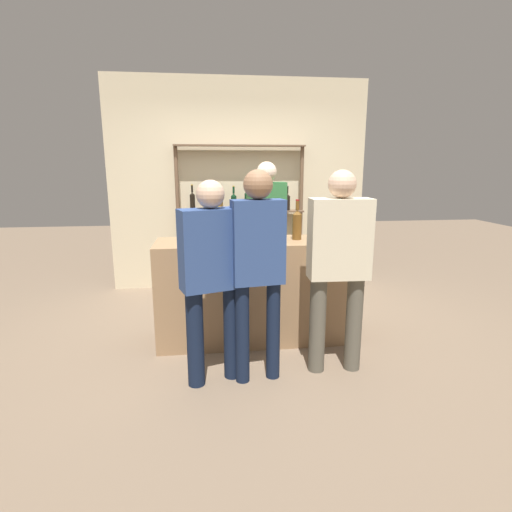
{
  "coord_description": "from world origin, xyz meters",
  "views": [
    {
      "loc": [
        -0.45,
        -3.65,
        1.67
      ],
      "look_at": [
        0.0,
        0.0,
        0.83
      ],
      "focal_mm": 28.0,
      "sensor_mm": 36.0,
      "label": 1
    }
  ],
  "objects_px": {
    "ice_bucket": "(241,229)",
    "cork_jar": "(200,234)",
    "counter_bottle_2": "(247,224)",
    "counter_bottle_3": "(297,224)",
    "counter_bottle_0": "(265,225)",
    "wine_glass": "(229,231)",
    "customer_left": "(212,270)",
    "customer_center": "(258,259)",
    "server_behind_counter": "(266,224)",
    "counter_bottle_1": "(278,227)",
    "counter_bottle_4": "(219,228)",
    "customer_right": "(339,259)"
  },
  "relations": [
    {
      "from": "customer_center",
      "to": "counter_bottle_2",
      "type": "bearing_deg",
      "value": -8.39
    },
    {
      "from": "counter_bottle_3",
      "to": "customer_right",
      "type": "distance_m",
      "value": 0.75
    },
    {
      "from": "wine_glass",
      "to": "customer_center",
      "type": "height_order",
      "value": "customer_center"
    },
    {
      "from": "customer_left",
      "to": "ice_bucket",
      "type": "bearing_deg",
      "value": -37.6
    },
    {
      "from": "customer_left",
      "to": "customer_right",
      "type": "xyz_separation_m",
      "value": [
        0.99,
        0.06,
        0.04
      ]
    },
    {
      "from": "counter_bottle_0",
      "to": "customer_right",
      "type": "xyz_separation_m",
      "value": [
        0.48,
        -0.8,
        -0.16
      ]
    },
    {
      "from": "counter_bottle_2",
      "to": "customer_left",
      "type": "height_order",
      "value": "customer_left"
    },
    {
      "from": "cork_jar",
      "to": "customer_center",
      "type": "distance_m",
      "value": 0.9
    },
    {
      "from": "server_behind_counter",
      "to": "customer_right",
      "type": "relative_size",
      "value": 1.04
    },
    {
      "from": "cork_jar",
      "to": "customer_center",
      "type": "height_order",
      "value": "customer_center"
    },
    {
      "from": "counter_bottle_2",
      "to": "counter_bottle_4",
      "type": "xyz_separation_m",
      "value": [
        -0.27,
        -0.18,
        -0.0
      ]
    },
    {
      "from": "counter_bottle_0",
      "to": "server_behind_counter",
      "type": "height_order",
      "value": "server_behind_counter"
    },
    {
      "from": "cork_jar",
      "to": "counter_bottle_1",
      "type": "bearing_deg",
      "value": -3.52
    },
    {
      "from": "customer_left",
      "to": "counter_bottle_2",
      "type": "bearing_deg",
      "value": -38.92
    },
    {
      "from": "customer_left",
      "to": "customer_right",
      "type": "bearing_deg",
      "value": -104.39
    },
    {
      "from": "ice_bucket",
      "to": "cork_jar",
      "type": "height_order",
      "value": "ice_bucket"
    },
    {
      "from": "counter_bottle_2",
      "to": "ice_bucket",
      "type": "bearing_deg",
      "value": -117.89
    },
    {
      "from": "wine_glass",
      "to": "counter_bottle_4",
      "type": "bearing_deg",
      "value": 122.13
    },
    {
      "from": "counter_bottle_3",
      "to": "counter_bottle_4",
      "type": "xyz_separation_m",
      "value": [
        -0.73,
        -0.03,
        -0.02
      ]
    },
    {
      "from": "wine_glass",
      "to": "counter_bottle_1",
      "type": "bearing_deg",
      "value": 14.28
    },
    {
      "from": "counter_bottle_3",
      "to": "wine_glass",
      "type": "bearing_deg",
      "value": -165.67
    },
    {
      "from": "counter_bottle_4",
      "to": "customer_center",
      "type": "bearing_deg",
      "value": -70.9
    },
    {
      "from": "wine_glass",
      "to": "ice_bucket",
      "type": "distance_m",
      "value": 0.21
    },
    {
      "from": "counter_bottle_1",
      "to": "customer_center",
      "type": "relative_size",
      "value": 0.21
    },
    {
      "from": "customer_left",
      "to": "cork_jar",
      "type": "bearing_deg",
      "value": -10.59
    },
    {
      "from": "counter_bottle_2",
      "to": "counter_bottle_3",
      "type": "height_order",
      "value": "counter_bottle_3"
    },
    {
      "from": "counter_bottle_1",
      "to": "customer_right",
      "type": "distance_m",
      "value": 0.78
    },
    {
      "from": "counter_bottle_4",
      "to": "server_behind_counter",
      "type": "xyz_separation_m",
      "value": [
        0.56,
        0.85,
        -0.1
      ]
    },
    {
      "from": "counter_bottle_2",
      "to": "customer_left",
      "type": "relative_size",
      "value": 0.23
    },
    {
      "from": "counter_bottle_3",
      "to": "customer_right",
      "type": "height_order",
      "value": "customer_right"
    },
    {
      "from": "counter_bottle_1",
      "to": "counter_bottle_4",
      "type": "xyz_separation_m",
      "value": [
        -0.54,
        0.02,
        -0.0
      ]
    },
    {
      "from": "ice_bucket",
      "to": "server_behind_counter",
      "type": "height_order",
      "value": "server_behind_counter"
    },
    {
      "from": "counter_bottle_3",
      "to": "server_behind_counter",
      "type": "height_order",
      "value": "server_behind_counter"
    },
    {
      "from": "ice_bucket",
      "to": "server_behind_counter",
      "type": "relative_size",
      "value": 0.13
    },
    {
      "from": "counter_bottle_1",
      "to": "server_behind_counter",
      "type": "bearing_deg",
      "value": 88.34
    },
    {
      "from": "counter_bottle_0",
      "to": "customer_left",
      "type": "xyz_separation_m",
      "value": [
        -0.52,
        -0.85,
        -0.2
      ]
    },
    {
      "from": "wine_glass",
      "to": "customer_left",
      "type": "xyz_separation_m",
      "value": [
        -0.17,
        -0.6,
        -0.19
      ]
    },
    {
      "from": "counter_bottle_0",
      "to": "customer_center",
      "type": "height_order",
      "value": "customer_center"
    },
    {
      "from": "counter_bottle_3",
      "to": "counter_bottle_4",
      "type": "distance_m",
      "value": 0.73
    },
    {
      "from": "server_behind_counter",
      "to": "counter_bottle_4",
      "type": "bearing_deg",
      "value": -36.55
    },
    {
      "from": "counter_bottle_0",
      "to": "counter_bottle_1",
      "type": "relative_size",
      "value": 0.93
    },
    {
      "from": "counter_bottle_2",
      "to": "customer_left",
      "type": "xyz_separation_m",
      "value": [
        -0.36,
        -0.92,
        -0.2
      ]
    },
    {
      "from": "counter_bottle_1",
      "to": "customer_left",
      "type": "bearing_deg",
      "value": -130.82
    },
    {
      "from": "ice_bucket",
      "to": "cork_jar",
      "type": "relative_size",
      "value": 1.6
    },
    {
      "from": "counter_bottle_0",
      "to": "wine_glass",
      "type": "bearing_deg",
      "value": -144.44
    },
    {
      "from": "counter_bottle_2",
      "to": "cork_jar",
      "type": "height_order",
      "value": "counter_bottle_2"
    },
    {
      "from": "counter_bottle_2",
      "to": "ice_bucket",
      "type": "distance_m",
      "value": 0.16
    },
    {
      "from": "customer_right",
      "to": "cork_jar",
      "type": "bearing_deg",
      "value": 59.09
    },
    {
      "from": "cork_jar",
      "to": "server_behind_counter",
      "type": "bearing_deg",
      "value": 48.1
    },
    {
      "from": "counter_bottle_2",
      "to": "cork_jar",
      "type": "relative_size",
      "value": 2.53
    }
  ]
}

